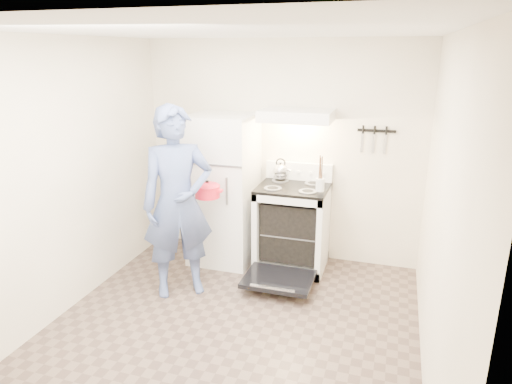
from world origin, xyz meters
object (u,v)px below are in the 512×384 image
refrigerator (223,189)px  tea_kettle (281,169)px  person (178,203)px  dutch_oven (207,191)px  stove_body (292,228)px

refrigerator → tea_kettle: size_ratio=6.71×
tea_kettle → person: 1.33m
refrigerator → tea_kettle: refrigerator is taller
refrigerator → dutch_oven: (0.05, -0.57, 0.15)m
refrigerator → person: person is taller
person → tea_kettle: bearing=20.8°
person → refrigerator: bearing=46.4°
refrigerator → tea_kettle: bearing=20.0°
refrigerator → person: (-0.13, -0.87, 0.10)m
refrigerator → stove_body: size_ratio=1.85×
stove_body → tea_kettle: 0.68m
dutch_oven → tea_kettle: bearing=54.8°
stove_body → tea_kettle: bearing=134.7°
stove_body → dutch_oven: bearing=-141.7°
tea_kettle → person: (-0.75, -1.09, -0.13)m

